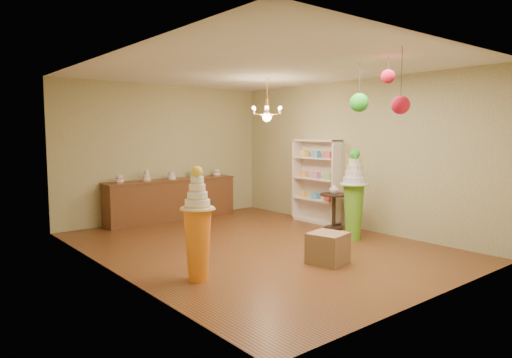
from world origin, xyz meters
TOP-DOWN VIEW (x-y plane):
  - floor at (0.00, 0.00)m, footprint 6.50×6.50m
  - ceiling at (0.00, 0.00)m, footprint 6.50×6.50m
  - wall_back at (0.00, 3.25)m, footprint 5.00×0.04m
  - wall_front at (0.00, -3.25)m, footprint 5.00×0.04m
  - wall_left at (-2.50, 0.00)m, footprint 0.04×6.50m
  - wall_right at (2.50, 0.00)m, footprint 0.04×6.50m
  - pedestal_green at (1.65, -0.77)m, footprint 0.63×0.63m
  - pedestal_orange at (-1.76, -0.94)m, footprint 0.55×0.55m
  - burlap_riser at (0.17, -1.49)m, footprint 0.61×0.61m
  - sideboard at (0.00, 2.97)m, footprint 3.04×0.54m
  - shelving_unit at (2.34, 0.80)m, footprint 0.33×1.20m
  - round_table at (2.10, 0.09)m, footprint 0.58×0.58m
  - vase at (2.10, 0.09)m, footprint 0.25×0.25m
  - pom_red_left at (0.06, -2.72)m, footprint 0.23×0.23m
  - pom_green_mid at (0.75, -1.54)m, footprint 0.29×0.29m
  - pom_red_right at (0.64, -2.13)m, footprint 0.20×0.20m
  - chandelier at (0.94, 0.83)m, footprint 0.78×0.78m

SIDE VIEW (x-z plane):
  - floor at x=0.00m, z-range 0.00..0.00m
  - burlap_riser at x=0.17m, z-range 0.00..0.46m
  - round_table at x=2.10m, z-range 0.10..0.82m
  - sideboard at x=0.00m, z-range -0.10..1.06m
  - pedestal_orange at x=-1.76m, z-range -0.15..1.37m
  - pedestal_green at x=1.65m, z-range -0.11..1.54m
  - vase at x=2.10m, z-range 0.72..0.92m
  - shelving_unit at x=2.34m, z-range 0.00..1.80m
  - wall_back at x=0.00m, z-range 0.00..3.00m
  - wall_front at x=0.00m, z-range 0.00..3.00m
  - wall_left at x=-2.50m, z-range 0.00..3.00m
  - wall_right at x=2.50m, z-range 0.00..3.00m
  - pom_red_left at x=0.06m, z-range 1.87..2.70m
  - chandelier at x=0.94m, z-range 1.88..2.73m
  - pom_green_mid at x=0.75m, z-range 2.03..2.77m
  - pom_red_right at x=0.64m, z-range 2.55..2.91m
  - ceiling at x=0.00m, z-range 3.00..3.00m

